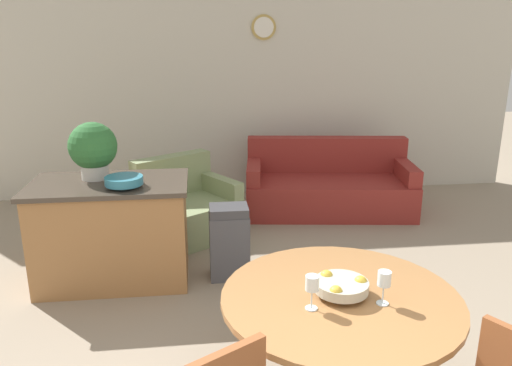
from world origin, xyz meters
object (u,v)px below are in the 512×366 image
teal_bowl (124,181)px  couch (328,187)px  potted_plant (93,148)px  wine_glass_right (384,280)px  fruit_bowl (341,286)px  kitchen_island (113,231)px  trash_bin (229,242)px  dining_table (339,323)px  wine_glass_left (312,285)px  armchair (186,210)px

teal_bowl → couch: 2.87m
potted_plant → couch: bearing=30.1°
wine_glass_right → fruit_bowl: bearing=149.8°
kitchen_island → teal_bowl: (0.15, -0.17, 0.50)m
wine_glass_right → couch: size_ratio=0.09×
wine_glass_right → trash_bin: size_ratio=0.28×
dining_table → wine_glass_left: wine_glass_left is taller
dining_table → couch: (0.85, 3.41, -0.29)m
wine_glass_right → couch: wine_glass_right is taller
fruit_bowl → wine_glass_right: (0.19, -0.11, 0.08)m
wine_glass_left → teal_bowl: size_ratio=0.60×
kitchen_island → dining_table: bearing=-50.9°
wine_glass_left → armchair: wine_glass_left is taller
dining_table → teal_bowl: 2.18m
wine_glass_right → couch: bearing=79.4°
dining_table → potted_plant: (-1.62, 1.97, 0.58)m
dining_table → trash_bin: dining_table is taller
teal_bowl → trash_bin: bearing=6.7°
wine_glass_left → wine_glass_right: (0.38, 0.00, 0.00)m
potted_plant → trash_bin: 1.43m
wine_glass_right → dining_table: bearing=149.7°
fruit_bowl → potted_plant: bearing=129.4°
wine_glass_right → potted_plant: 2.78m
dining_table → couch: bearing=76.1°
wine_glass_right → wine_glass_left: bearing=-179.5°
wine_glass_right → teal_bowl: (-1.53, 1.79, 0.06)m
armchair → fruit_bowl: bearing=-105.9°
potted_plant → trash_bin: bearing=-9.8°
kitchen_island → fruit_bowl: bearing=-50.9°
dining_table → couch: 3.52m
wine_glass_right → potted_plant: bearing=131.0°
wine_glass_right → teal_bowl: teal_bowl is taller
wine_glass_right → potted_plant: (-1.81, 2.08, 0.27)m
wine_glass_left → wine_glass_right: size_ratio=1.00×
dining_table → kitchen_island: 2.38m
trash_bin → teal_bowl: bearing=-173.3°
kitchen_island → armchair: size_ratio=1.08×
fruit_bowl → potted_plant: (-1.62, 1.97, 0.35)m
fruit_bowl → armchair: 3.00m
dining_table → fruit_bowl: 0.23m
kitchen_island → couch: (2.34, 1.56, -0.16)m
kitchen_island → couch: kitchen_island is taller
teal_bowl → wine_glass_left: bearing=-57.2°
wine_glass_left → potted_plant: 2.55m
dining_table → couch: size_ratio=0.62×
wine_glass_right → trash_bin: (-0.68, 1.89, -0.56)m
dining_table → wine_glass_left: bearing=-148.7°
kitchen_island → potted_plant: potted_plant is taller
dining_table → wine_glass_right: (0.19, -0.11, 0.31)m
teal_bowl → trash_bin: teal_bowl is taller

